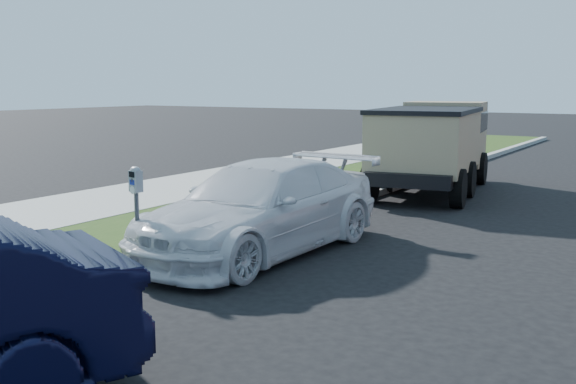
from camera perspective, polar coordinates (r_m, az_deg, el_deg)
The scene contains 5 objects.
ground at distance 9.19m, azimuth 4.20°, elevation -7.73°, with size 120.00×120.00×0.00m, color black.
streetside at distance 13.98m, azimuth -12.49°, elevation -1.82°, with size 6.12×50.00×0.15m.
parking_meter at distance 9.71m, azimuth -12.73°, elevation -0.13°, with size 0.21×0.16×1.39m.
white_wagon at distance 10.72m, azimuth -2.31°, elevation -1.33°, with size 2.02×4.97×1.44m, color silver.
dump_truck at distance 17.38m, azimuth 12.20°, elevation 4.17°, with size 2.98×5.88×2.20m.
Camera 1 is at (4.04, -7.82, 2.64)m, focal length 42.00 mm.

